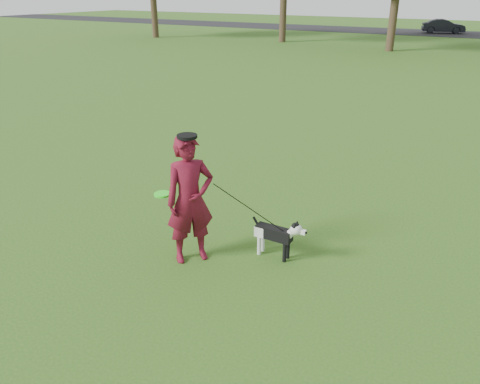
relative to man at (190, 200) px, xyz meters
The scene contains 5 objects.
ground 1.05m from the man, 33.36° to the left, with size 120.00×120.00×0.00m, color #285116.
man is the anchor object (origin of this frame).
dog 1.33m from the man, 30.96° to the left, with size 0.85×0.17×0.64m.
car_mid 40.37m from the man, 93.80° to the left, with size 1.20×3.44×1.13m, color black.
man_held_items 0.84m from the man, 19.55° to the left, with size 1.65×0.87×1.41m.
Camera 1 is at (3.09, -4.94, 3.57)m, focal length 35.00 mm.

